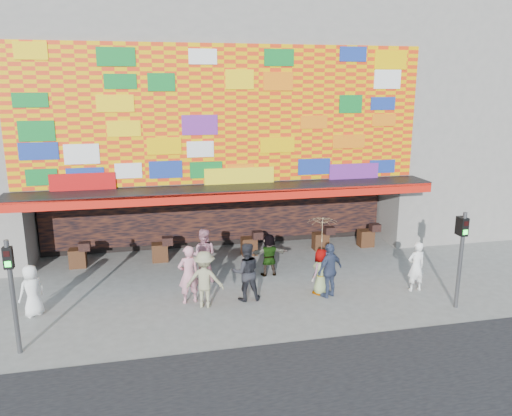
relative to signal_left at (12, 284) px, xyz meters
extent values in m
plane|color=slate|center=(6.20, 1.50, -1.86)|extent=(90.00, 90.00, 0.00)
cube|color=gray|center=(6.20, 9.50, 4.64)|extent=(15.00, 8.00, 7.00)
cube|color=black|center=(6.20, 10.50, -0.36)|extent=(15.00, 6.00, 3.00)
cube|color=gray|center=(-1.10, 6.50, -0.36)|extent=(0.40, 2.00, 3.00)
cube|color=gray|center=(13.50, 6.50, -0.36)|extent=(0.40, 2.00, 3.00)
cube|color=black|center=(6.20, 4.90, 1.14)|extent=(15.20, 1.60, 0.12)
cube|color=red|center=(6.20, 4.12, 0.99)|extent=(15.20, 0.04, 0.35)
cube|color=#E9A700|center=(6.20, 5.46, 3.69)|extent=(14.80, 0.08, 4.90)
cube|color=black|center=(6.20, 7.35, -0.31)|extent=(14.00, 0.25, 2.50)
cube|color=gray|center=(19.20, 9.50, 4.14)|extent=(11.00, 8.00, 12.00)
cylinder|color=#59595B|center=(0.00, 0.00, -0.36)|extent=(0.12, 0.12, 3.00)
cube|color=black|center=(0.00, 0.00, 0.69)|extent=(0.22, 0.18, 0.55)
cube|color=black|center=(0.00, -0.09, 0.82)|extent=(0.14, 0.02, 0.14)
cube|color=#19E533|center=(0.00, -0.09, 0.56)|extent=(0.14, 0.02, 0.14)
cylinder|color=#59595B|center=(12.40, 0.00, -0.36)|extent=(0.12, 0.12, 3.00)
cube|color=black|center=(12.40, 0.00, 0.69)|extent=(0.22, 0.18, 0.55)
cube|color=black|center=(12.40, -0.09, 0.82)|extent=(0.14, 0.02, 0.14)
cube|color=#19E533|center=(12.40, -0.09, 0.56)|extent=(0.14, 0.02, 0.14)
imported|color=white|center=(-0.08, 2.18, -1.08)|extent=(0.90, 0.86, 1.56)
imported|color=pink|center=(4.47, 2.11, -0.94)|extent=(0.76, 0.59, 1.85)
imported|color=#222227|center=(6.25, 1.92, -0.93)|extent=(0.92, 0.73, 1.87)
imported|color=gray|center=(4.92, 1.70, -0.97)|extent=(1.28, 0.95, 1.77)
imported|color=#35405E|center=(8.89, 1.59, -0.97)|extent=(1.13, 0.88, 1.79)
imported|color=gray|center=(7.45, 3.80, -1.10)|extent=(1.41, 0.47, 1.52)
imported|color=gray|center=(8.70, 1.88, -1.11)|extent=(0.88, 0.82, 1.51)
imported|color=white|center=(11.83, 1.44, -1.02)|extent=(0.64, 0.44, 1.68)
imported|color=#C07C8C|center=(5.13, 3.82, -0.94)|extent=(1.06, 0.92, 1.85)
imported|color=beige|center=(8.70, 1.88, 0.27)|extent=(1.23, 1.24, 0.87)
cylinder|color=#4C3326|center=(8.70, 1.88, -0.61)|extent=(0.02, 0.02, 1.00)
camera|label=1|loc=(3.41, -12.42, 4.78)|focal=35.00mm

